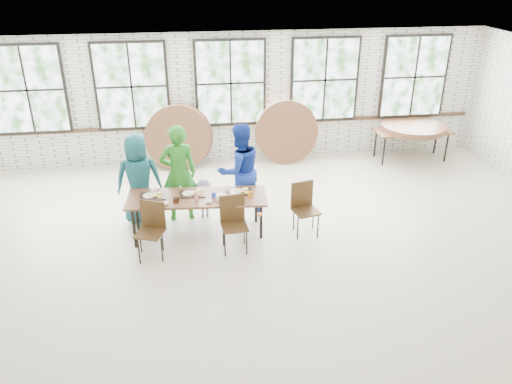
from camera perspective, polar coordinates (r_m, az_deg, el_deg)
room at (r=11.61m, az=-2.92°, el=12.11°), size 12.00×12.00×12.00m
dining_table at (r=8.70m, az=-6.76°, el=-0.83°), size 2.46×0.99×0.74m
chair_near_left at (r=8.30m, az=-11.86°, el=-3.67°), size 0.53×0.53×0.95m
chair_near_right at (r=8.31m, az=-2.61°, el=-3.02°), size 0.45×0.44×0.95m
chair_spare at (r=8.82m, az=5.50°, el=-1.33°), size 0.50×0.49×0.95m
adult_teal at (r=9.27m, az=-13.23°, el=1.44°), size 0.86×0.58×1.70m
adult_green at (r=9.20m, az=-8.84°, el=2.13°), size 0.71×0.51×1.84m
toddler at (r=9.42m, az=-5.93°, el=-0.69°), size 0.51×0.31×0.77m
adult_blue at (r=9.25m, az=-1.89°, el=2.46°), size 1.06×0.94×1.81m
storage_table at (r=12.53m, az=17.43°, el=6.55°), size 1.81×0.77×0.74m
tabletop_clutter at (r=8.65m, az=-6.14°, el=-0.42°), size 1.94×0.59×0.11m
round_tops_stacked at (r=12.49m, az=17.51°, el=7.06°), size 1.50×1.50×0.13m
round_tops_leaning at (r=11.58m, az=-4.65°, el=6.39°), size 4.03×0.43×1.49m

